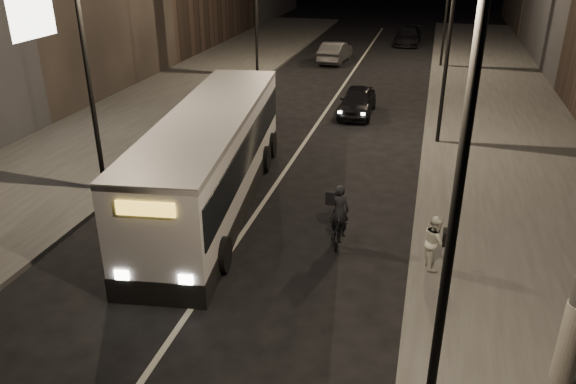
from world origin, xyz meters
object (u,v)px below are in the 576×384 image
Objects in this scene: streetlight_right_mid at (445,16)px; car_far at (408,36)px; streetlight_right_near at (443,158)px; car_mid at (335,52)px; streetlight_left_near at (90,37)px; car_near at (357,101)px; pedestrian_woman at (435,242)px; city_bus at (212,154)px; cyclist_on_bicycle at (339,223)px.

car_far is at bearing 95.68° from streetlight_right_mid.
car_mid is at bearing 102.37° from streetlight_right_near.
streetlight_right_near and streetlight_left_near have the same top height.
streetlight_right_mid is at bearing 90.00° from streetlight_right_near.
streetlight_right_mid is 6.99m from car_near.
streetlight_right_mid reaches higher than pedestrian_woman.
city_bus is at bearing 56.05° from pedestrian_woman.
car_mid is (-0.09, 23.75, -1.01)m from city_bus.
streetlight_right_near is at bearing -36.88° from streetlight_left_near.
car_near is at bearing 66.91° from city_bus.
streetlight_left_near is (-10.66, -8.00, 0.00)m from streetlight_right_mid.
streetlight_right_mid is 25.14m from car_far.
car_mid reaches higher than car_far.
car_near is (-1.29, 13.04, 0.05)m from cyclist_on_bicycle.
streetlight_right_mid is 1.00× the size of streetlight_left_near.
streetlight_right_mid is 18.08m from car_mid.
car_mid is 0.91× the size of car_far.
pedestrian_woman is at bearing -88.52° from streetlight_right_mid.
streetlight_right_near is 20.52m from car_near.
car_far is (-2.44, 24.59, -4.66)m from streetlight_right_mid.
car_near is (-3.72, 3.63, -4.67)m from streetlight_right_mid.
streetlight_left_near is (-10.66, 8.00, 0.00)m from streetlight_right_near.
car_mid is (3.65, 24.00, -4.63)m from streetlight_left_near.
city_bus reaches higher than pedestrian_woman.
streetlight_left_near is 14.33m from car_near.
pedestrian_woman is 35.03m from car_far.
streetlight_right_mid is 5.45× the size of pedestrian_woman.
streetlight_right_near is 11.37m from city_bus.
streetlight_right_near reaches higher than city_bus.
car_far is at bearing 85.47° from cyclist_on_bicycle.
cyclist_on_bicycle is (4.51, -1.67, -1.10)m from city_bus.
streetlight_right_mid is 1.83× the size of car_mid.
cyclist_on_bicycle is at bearing -9.74° from streetlight_left_near.
streetlight_left_near is 5.45× the size of pedestrian_woman.
pedestrian_woman reaches higher than car_mid.
streetlight_right_mid and streetlight_left_near have the same top height.
streetlight_left_near is 12.03m from pedestrian_woman.
city_bus reaches higher than car_mid.
streetlight_right_mid reaches higher than car_far.
streetlight_left_near reaches higher than car_mid.
streetlight_left_near is at bearing -143.12° from streetlight_right_mid.
car_near is at bearing -91.63° from car_far.
city_bus is at bearing 155.14° from cyclist_on_bicycle.
car_mid is (-4.60, 25.42, 0.09)m from cyclist_on_bicycle.
streetlight_left_near is 0.67× the size of city_bus.
streetlight_right_mid is at bearing 71.01° from cyclist_on_bicycle.
streetlight_left_near is 1.83× the size of car_mid.
streetlight_left_near is 4.25× the size of cyclist_on_bicycle.
city_bus is at bearing 3.87° from streetlight_left_near.
streetlight_left_near is 9.61m from cyclist_on_bicycle.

